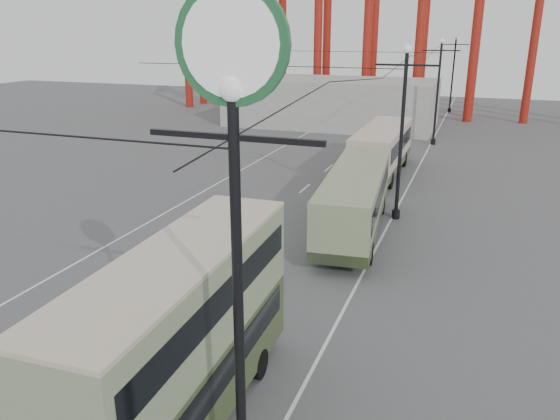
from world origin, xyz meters
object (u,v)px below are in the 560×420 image
at_px(lamp_post_near, 234,163).
at_px(double_decker_bus, 183,334).
at_px(single_decker_green, 355,199).
at_px(single_decker_cream, 382,148).
at_px(pedestrian, 266,261).

relative_size(lamp_post_near, double_decker_bus, 1.16).
distance_m(lamp_post_near, double_decker_bus, 6.08).
distance_m(single_decker_green, single_decker_cream, 12.53).
distance_m(lamp_post_near, pedestrian, 13.46).
relative_size(double_decker_bus, pedestrian, 4.82).
bearing_deg(double_decker_bus, single_decker_green, 85.04).
bearing_deg(single_decker_cream, pedestrian, -93.75).
bearing_deg(pedestrian, lamp_post_near, 72.00).
height_order(double_decker_bus, single_decker_green, double_decker_bus).
relative_size(double_decker_bus, single_decker_green, 0.80).
height_order(single_decker_cream, pedestrian, single_decker_cream).
relative_size(single_decker_green, pedestrian, 6.01).
xyz_separation_m(double_decker_bus, single_decker_green, (0.85, 15.81, -0.96)).
bearing_deg(single_decker_green, lamp_post_near, -90.29).
xyz_separation_m(double_decker_bus, single_decker_cream, (0.01, 28.32, -0.86)).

